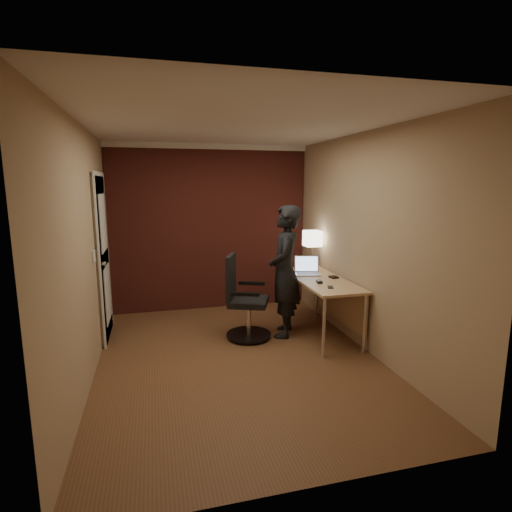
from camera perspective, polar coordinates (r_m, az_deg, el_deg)
name	(u,v)px	position (r m, az deg, el deg)	size (l,w,h in m)	color
room	(196,224)	(5.68, -8.63, 4.60)	(4.00, 4.00, 4.00)	brown
desk	(326,288)	(5.20, 9.91, -4.55)	(0.60, 1.50, 0.73)	tan
desk_lamp	(312,239)	(5.72, 8.05, 2.42)	(0.22, 0.22, 0.54)	silver
laptop	(307,269)	(5.40, 7.28, -1.83)	(0.38, 0.33, 0.23)	silver
mouse	(319,282)	(4.92, 9.06, -3.65)	(0.06, 0.10, 0.03)	black
phone	(330,287)	(4.73, 10.58, -4.39)	(0.06, 0.12, 0.01)	black
wallet	(334,277)	(5.21, 11.04, -2.97)	(0.09, 0.11, 0.02)	black
office_chair	(243,303)	(5.01, -1.81, -6.67)	(0.61, 0.66, 1.03)	black
person	(285,272)	(5.03, 4.14, -2.23)	(0.61, 0.40, 1.66)	black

